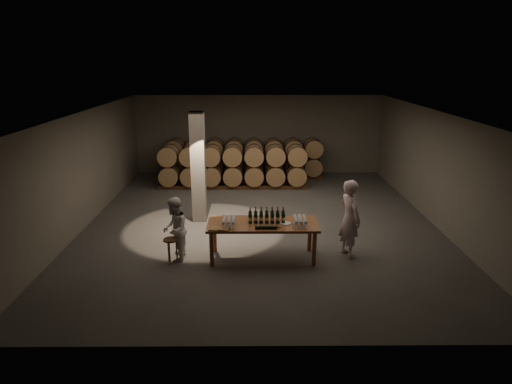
{
  "coord_description": "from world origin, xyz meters",
  "views": [
    {
      "loc": [
        -0.23,
        -12.59,
        4.64
      ],
      "look_at": [
        -0.14,
        -0.61,
        1.1
      ],
      "focal_mm": 32.0,
      "sensor_mm": 36.0,
      "label": 1
    }
  ],
  "objects_px": {
    "notebook_near": "(223,229)",
    "tasting_table": "(263,227)",
    "plate": "(286,223)",
    "person_woman": "(175,229)",
    "stool": "(171,243)",
    "person_man": "(350,218)",
    "bottle_cluster": "(267,217)"
  },
  "relations": [
    {
      "from": "notebook_near",
      "to": "person_man",
      "type": "distance_m",
      "value": 3.05
    },
    {
      "from": "person_woman",
      "to": "bottle_cluster",
      "type": "bearing_deg",
      "value": 92.57
    },
    {
      "from": "tasting_table",
      "to": "bottle_cluster",
      "type": "height_order",
      "value": "bottle_cluster"
    },
    {
      "from": "bottle_cluster",
      "to": "plate",
      "type": "relative_size",
      "value": 3.3
    },
    {
      "from": "tasting_table",
      "to": "stool",
      "type": "bearing_deg",
      "value": -173.81
    },
    {
      "from": "notebook_near",
      "to": "stool",
      "type": "distance_m",
      "value": 1.32
    },
    {
      "from": "plate",
      "to": "bottle_cluster",
      "type": "bearing_deg",
      "value": 165.97
    },
    {
      "from": "plate",
      "to": "notebook_near",
      "type": "relative_size",
      "value": 0.96
    },
    {
      "from": "notebook_near",
      "to": "stool",
      "type": "bearing_deg",
      "value": -174.96
    },
    {
      "from": "bottle_cluster",
      "to": "stool",
      "type": "bearing_deg",
      "value": -172.58
    },
    {
      "from": "plate",
      "to": "notebook_near",
      "type": "distance_m",
      "value": 1.49
    },
    {
      "from": "stool",
      "to": "person_woman",
      "type": "xyz_separation_m",
      "value": [
        0.07,
        0.17,
        0.28
      ]
    },
    {
      "from": "tasting_table",
      "to": "person_man",
      "type": "height_order",
      "value": "person_man"
    },
    {
      "from": "notebook_near",
      "to": "tasting_table",
      "type": "bearing_deg",
      "value": 39.53
    },
    {
      "from": "notebook_near",
      "to": "person_woman",
      "type": "distance_m",
      "value": 1.23
    },
    {
      "from": "person_woman",
      "to": "plate",
      "type": "bearing_deg",
      "value": 89.61
    },
    {
      "from": "stool",
      "to": "person_man",
      "type": "distance_m",
      "value": 4.27
    },
    {
      "from": "bottle_cluster",
      "to": "person_man",
      "type": "distance_m",
      "value": 2.0
    },
    {
      "from": "tasting_table",
      "to": "plate",
      "type": "bearing_deg",
      "value": -5.46
    },
    {
      "from": "notebook_near",
      "to": "person_man",
      "type": "xyz_separation_m",
      "value": [
        2.99,
        0.58,
        0.04
      ]
    },
    {
      "from": "tasting_table",
      "to": "bottle_cluster",
      "type": "bearing_deg",
      "value": 31.72
    },
    {
      "from": "stool",
      "to": "person_man",
      "type": "height_order",
      "value": "person_man"
    },
    {
      "from": "plate",
      "to": "person_woman",
      "type": "height_order",
      "value": "person_woman"
    },
    {
      "from": "bottle_cluster",
      "to": "stool",
      "type": "height_order",
      "value": "bottle_cluster"
    },
    {
      "from": "stool",
      "to": "person_woman",
      "type": "bearing_deg",
      "value": 68.6
    },
    {
      "from": "notebook_near",
      "to": "stool",
      "type": "xyz_separation_m",
      "value": [
        -1.23,
        0.2,
        -0.43
      ]
    },
    {
      "from": "person_woman",
      "to": "notebook_near",
      "type": "bearing_deg",
      "value": 71.83
    },
    {
      "from": "plate",
      "to": "stool",
      "type": "relative_size",
      "value": 0.44
    },
    {
      "from": "bottle_cluster",
      "to": "plate",
      "type": "xyz_separation_m",
      "value": [
        0.44,
        -0.11,
        -0.12
      ]
    },
    {
      "from": "tasting_table",
      "to": "person_man",
      "type": "bearing_deg",
      "value": 4.03
    },
    {
      "from": "person_woman",
      "to": "tasting_table",
      "type": "bearing_deg",
      "value": 91.08
    },
    {
      "from": "bottle_cluster",
      "to": "notebook_near",
      "type": "relative_size",
      "value": 3.17
    }
  ]
}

